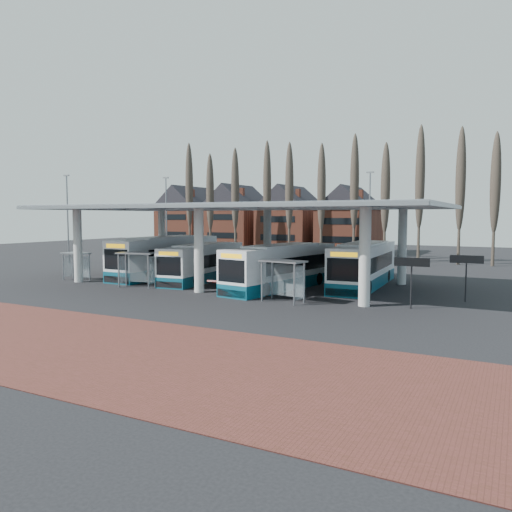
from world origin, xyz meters
The scene contains 18 objects.
ground centered at (0.00, 0.00, 0.00)m, with size 140.00×140.00×0.00m, color black.
brick_strip centered at (0.00, -12.00, 0.01)m, with size 70.00×10.00×0.03m, color brown.
station_canopy centered at (0.00, 8.00, 5.68)m, with size 32.00×16.00×6.34m.
poplar_row centered at (0.00, 33.00, 8.78)m, with size 45.10×1.10×14.50m.
townhouse_row centered at (-15.75, 44.00, 5.94)m, with size 36.80×10.30×12.25m.
lamp_post_a centered at (-18.00, 22.00, 5.34)m, with size 0.80×0.16×10.17m.
lamp_post_b centered at (6.00, 26.00, 5.34)m, with size 0.80×0.16×10.17m.
lamp_post_d centered at (-26.00, 14.00, 5.34)m, with size 0.80×0.16×10.17m.
bus_0 centered at (-8.20, 9.37, 1.70)m, with size 2.86×13.01×3.61m.
bus_1 centered at (-3.45, 8.30, 1.47)m, with size 3.62×11.45×3.13m.
bus_2 centered at (4.47, 7.05, 1.57)m, with size 4.43×12.23×3.33m.
bus_3 centered at (9.64, 11.01, 1.61)m, with size 3.27×12.40×3.41m.
shelter_0 centered at (-12.96, 3.30, 1.72)m, with size 2.66×1.53×2.36m.
shelter_1 centered at (-5.73, 2.58, 1.95)m, with size 3.14×2.06×2.68m.
shelter_2 centered at (7.08, 1.63, 1.94)m, with size 3.07×1.90×2.67m.
info_sign_0 centered at (14.67, 2.95, 2.53)m, with size 2.03×0.14×3.02m.
info_sign_1 centered at (17.31, 6.97, 2.50)m, with size 2.00×0.32×2.97m.
barrier centered at (2.17, 2.13, 0.86)m, with size 2.21×0.65×1.10m.
Camera 1 is at (20.07, -27.00, 5.44)m, focal length 35.00 mm.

